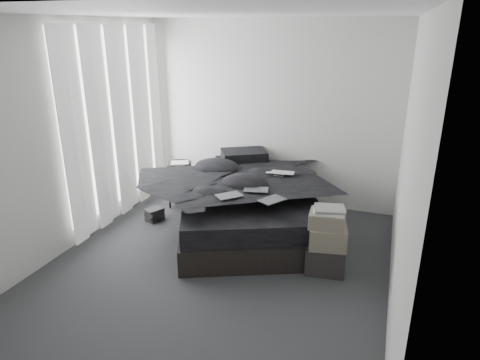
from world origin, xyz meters
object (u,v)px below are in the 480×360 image
(bed, at_px, (248,218))
(laptop, at_px, (280,168))
(side_stand, at_px, (180,184))
(box_lower, at_px, (325,259))

(bed, relative_size, laptop, 6.24)
(laptop, distance_m, side_stand, 1.62)
(side_stand, bearing_deg, laptop, -8.00)
(bed, distance_m, box_lower, 1.29)
(bed, relative_size, side_stand, 3.41)
(laptop, xyz_separation_m, box_lower, (0.76, -0.89, -0.65))
(laptop, bearing_deg, bed, -154.50)
(bed, distance_m, laptop, 0.77)
(bed, bearing_deg, laptop, 7.50)
(box_lower, bearing_deg, laptop, 130.35)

